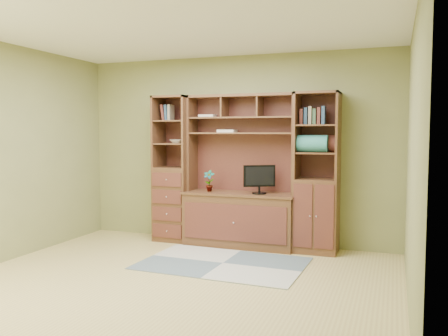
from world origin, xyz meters
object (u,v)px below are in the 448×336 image
at_px(left_tower, 174,169).
at_px(center_hutch, 240,171).
at_px(monitor, 259,174).
at_px(right_tower, 317,173).

bearing_deg(left_tower, center_hutch, -2.29).
bearing_deg(monitor, left_tower, 145.25).
xyz_separation_m(right_tower, monitor, (-0.74, -0.07, -0.03)).
relative_size(right_tower, monitor, 3.91).
bearing_deg(left_tower, right_tower, 0.00).
bearing_deg(left_tower, monitor, -3.35).
bearing_deg(right_tower, left_tower, 180.00).
height_order(center_hutch, right_tower, same).
relative_size(left_tower, monitor, 3.91).
distance_m(center_hutch, left_tower, 1.00).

